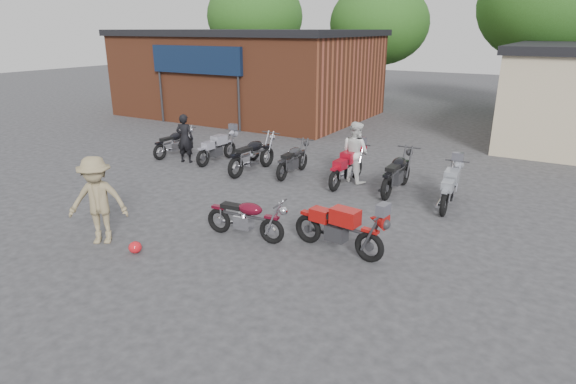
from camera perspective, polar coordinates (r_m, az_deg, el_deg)
The scene contains 18 objects.
ground at distance 10.16m, azimuth -7.91°, elevation -6.61°, with size 90.00×90.00×0.00m, color #2E2E30.
brick_building at distance 25.90m, azimuth -4.63°, elevation 13.62°, with size 12.00×8.00×4.00m, color brown.
tree_0 at distance 35.22m, azimuth -3.90°, elevation 18.43°, with size 6.56×6.56×8.20m, color #1F4211, non-canonical shape.
tree_1 at distance 31.07m, azimuth 10.65°, elevation 17.37°, with size 5.92×5.92×7.40m, color #1F4211, non-canonical shape.
tree_2 at distance 29.17m, azimuth 28.29°, elevation 16.86°, with size 7.04×7.04×8.80m, color #1F4211, non-canonical shape.
vintage_motorcycle at distance 10.35m, azimuth -5.00°, elevation -2.80°, with size 1.83×0.60×1.06m, color #560A1A, non-canonical shape.
sportbike at distance 9.71m, azimuth 6.15°, elevation -4.02°, with size 2.00×0.66×1.16m, color #B5120F, non-canonical shape.
helmet at distance 10.30m, azimuth -17.67°, elevation -6.27°, with size 0.26×0.26×0.24m, color red.
person_dark at distance 16.62m, azimuth -12.13°, elevation 6.23°, with size 0.60×0.39×1.65m, color black.
person_light at distance 14.26m, azimuth 7.96°, elevation 4.72°, with size 0.87×0.68×1.80m, color silver.
person_tan at distance 10.74m, azimuth -21.64°, elevation -0.95°, with size 1.22×0.70×1.89m, color #8C7C56.
row_bike_0 at distance 17.62m, azimuth -13.35°, elevation 5.84°, with size 1.80×0.60×1.05m, color black, non-canonical shape.
row_bike_1 at distance 16.49m, azimuth -8.40°, elevation 5.36°, with size 1.88×0.62×1.09m, color #9D9CAB, non-canonical shape.
row_bike_2 at distance 15.17m, azimuth -4.22°, elevation 4.63°, with size 2.15×0.71×1.25m, color black, non-canonical shape.
row_bike_3 at distance 14.84m, azimuth 0.61°, elevation 4.04°, with size 1.87×0.62×1.09m, color #27272A, non-canonical shape.
row_bike_4 at distance 14.04m, azimuth 7.01°, elevation 3.17°, with size 1.98×0.65×1.15m, color #A90E20, non-canonical shape.
row_bike_5 at distance 13.59m, azimuth 12.82°, elevation 2.47°, with size 2.11×0.70×1.22m, color black, non-canonical shape.
row_bike_6 at distance 12.83m, azimuth 18.66°, elevation 0.72°, with size 1.94×0.64×1.13m, color gray, non-canonical shape.
Camera 1 is at (5.81, -7.12, 4.34)m, focal length 30.00 mm.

